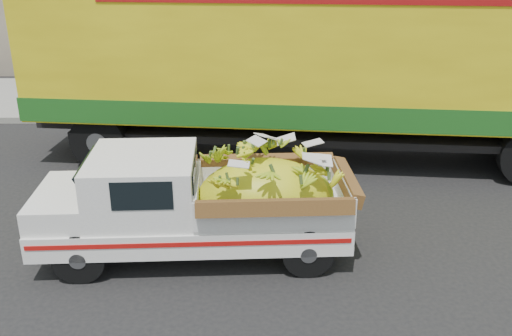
{
  "coord_description": "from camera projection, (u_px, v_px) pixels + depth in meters",
  "views": [
    {
      "loc": [
        0.29,
        -7.36,
        4.19
      ],
      "look_at": [
        0.31,
        0.43,
        1.04
      ],
      "focal_mm": 40.0,
      "sensor_mm": 36.0,
      "label": 1
    }
  ],
  "objects": [
    {
      "name": "ground",
      "position": [
        235.0,
        244.0,
        8.39
      ],
      "size": [
        100.0,
        100.0,
        0.0
      ],
      "primitive_type": "plane",
      "color": "black",
      "rests_on": "ground"
    },
    {
      "name": "curb",
      "position": [
        243.0,
        119.0,
        13.95
      ],
      "size": [
        60.0,
        0.25,
        0.15
      ],
      "primitive_type": "cube",
      "color": "gray",
      "rests_on": "ground"
    },
    {
      "name": "sidewalk",
      "position": [
        244.0,
        97.0,
        15.9
      ],
      "size": [
        60.0,
        4.0,
        0.14
      ],
      "primitive_type": "cube",
      "color": "gray",
      "rests_on": "ground"
    },
    {
      "name": "pickup_truck",
      "position": [
        217.0,
        201.0,
        7.9
      ],
      "size": [
        4.32,
        1.76,
        1.49
      ],
      "rotation": [
        0.0,
        0.0,
        0.05
      ],
      "color": "black",
      "rests_on": "ground"
    },
    {
      "name": "semi_trailer",
      "position": [
        338.0,
        54.0,
        10.91
      ],
      "size": [
        12.04,
        3.74,
        3.8
      ],
      "rotation": [
        0.0,
        0.0,
        -0.1
      ],
      "color": "black",
      "rests_on": "ground"
    }
  ]
}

